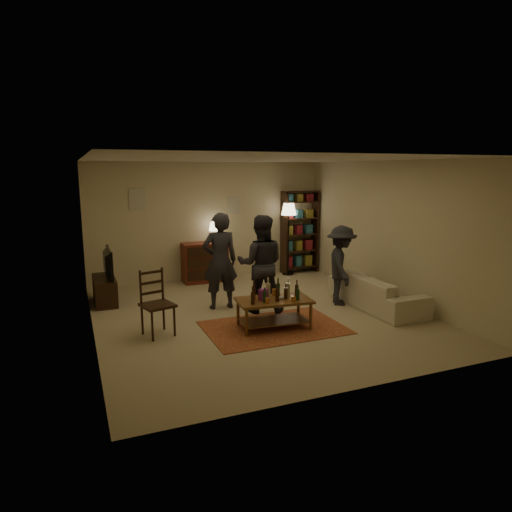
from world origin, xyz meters
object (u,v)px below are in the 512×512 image
person_right (261,264)px  person_by_sofa (341,265)px  floor_lamp (289,214)px  person_left (220,261)px  sofa (376,291)px  coffee_table (274,303)px  bookshelf (300,231)px  dining_chair (156,300)px  tv_stand (105,283)px  dresser (205,261)px

person_right → person_by_sofa: (1.59, -0.14, -0.12)m
floor_lamp → person_left: size_ratio=0.98×
sofa → person_by_sofa: bearing=48.9°
sofa → person_left: 2.95m
coffee_table → bookshelf: 4.21m
coffee_table → floor_lamp: size_ratio=0.71×
sofa → dining_chair: bearing=88.3°
tv_stand → sofa: (4.64, -2.20, -0.08)m
coffee_table → person_right: (0.14, 0.88, 0.46)m
dresser → person_left: bearing=-98.2°
bookshelf → sofa: 3.26m
coffee_table → bookshelf: size_ratio=0.61×
person_right → dresser: bearing=-59.5°
coffee_table → tv_stand: 3.49m
dining_chair → bookshelf: (4.08, 3.06, 0.48)m
coffee_table → person_by_sofa: 1.91m
person_left → dresser: bearing=-94.4°
floor_lamp → person_right: 3.10m
dining_chair → bookshelf: bookshelf is taller
floor_lamp → sofa: size_ratio=0.83×
sofa → person_right: 2.24m
tv_stand → floor_lamp: bearing=11.1°
tv_stand → person_by_sofa: (4.14, -1.76, 0.37)m
sofa → coffee_table: bearing=98.0°
tv_stand → dresser: size_ratio=0.78×
sofa → person_left: (-2.69, 1.06, 0.58)m
bookshelf → person_left: size_ratio=1.14×
dining_chair → person_by_sofa: (3.53, 0.31, 0.20)m
sofa → person_by_sofa: person_by_sofa is taller
person_by_sofa → person_left: bearing=97.0°
dresser → person_by_sofa: size_ratio=0.90×
tv_stand → dining_chair: bearing=-73.6°
sofa → person_right: bearing=74.7°
tv_stand → coffee_table: bearing=-46.1°
floor_lamp → person_by_sofa: 2.72m
coffee_table → dining_chair: dining_chair is taller
sofa → person_right: (-2.09, 0.57, 0.57)m
person_right → floor_lamp: bearing=-101.9°
floor_lamp → person_by_sofa: bearing=-93.9°
tv_stand → bookshelf: 4.84m
sofa → tv_stand: bearing=64.7°
person_left → dining_chair: bearing=38.7°
tv_stand → person_right: bearing=-32.5°
coffee_table → dining_chair: (-1.81, 0.44, 0.13)m
sofa → floor_lamp: bearing=6.0°
floor_lamp → person_right: (-1.77, -2.48, -0.60)m
dresser → floor_lamp: bearing=-1.8°
dresser → person_by_sofa: person_by_sofa is taller
tv_stand → person_by_sofa: size_ratio=0.70×
person_by_sofa → tv_stand: bearing=89.9°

